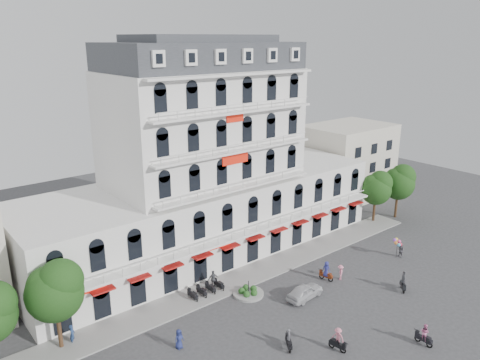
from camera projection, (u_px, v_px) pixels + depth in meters
The scene contains 20 objects.
ground at pixel (311, 310), 45.72m from camera, with size 120.00×120.00×0.00m, color #38383A.
sidewalk at pixel (252, 274), 52.37m from camera, with size 53.00×4.00×0.16m, color gray.
main_building at pixel (204, 172), 56.15m from camera, with size 45.00×15.00×25.80m.
flank_building_east at pixel (347, 161), 76.91m from camera, with size 14.00×10.00×12.00m, color beige.
traffic_island at pixel (248, 292), 48.28m from camera, with size 3.20×3.20×1.60m.
parked_scooter_row at pixel (206, 294), 48.41m from camera, with size 4.40×1.80×1.10m, color black, non-canonical shape.
tree_west_inner at pixel (55, 289), 38.44m from camera, with size 4.76×4.76×8.25m.
tree_east_inner at pixel (376, 187), 66.12m from camera, with size 4.40×4.37×7.57m.
tree_east_outer at pixel (399, 181), 67.69m from camera, with size 4.65×4.65×8.05m.
parked_car at pixel (305, 291), 47.55m from camera, with size 1.75×4.36×1.49m, color silver.
rider_west at pixel (289, 340), 39.77m from camera, with size 1.12×1.48×1.94m.
rider_southwest at pixel (424, 334), 40.25m from camera, with size 0.60×1.70×2.03m.
rider_east at pixel (326, 271), 50.96m from camera, with size 0.74×1.68×2.23m.
rider_northeast at pixel (403, 281), 48.85m from camera, with size 1.31×1.30×2.31m.
rider_center at pixel (338, 339), 39.45m from camera, with size 0.83×1.69×2.17m.
pedestrian_left at pixel (179, 339), 39.80m from camera, with size 0.88×0.57×1.80m, color navy.
pedestrian_mid at pixel (213, 279), 49.52m from camera, with size 1.14×0.47×1.95m, color #4C4D52.
pedestrian_right at pixel (340, 272), 51.17m from camera, with size 1.10×0.64×1.71m, color pink.
pedestrian_far at pixel (72, 334), 40.42m from camera, with size 0.66×0.44×1.82m, color navy.
balloon_vendor at pixel (400, 248), 56.21m from camera, with size 1.36×1.29×2.45m.
Camera 1 is at (-30.67, -26.62, 25.50)m, focal length 35.00 mm.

